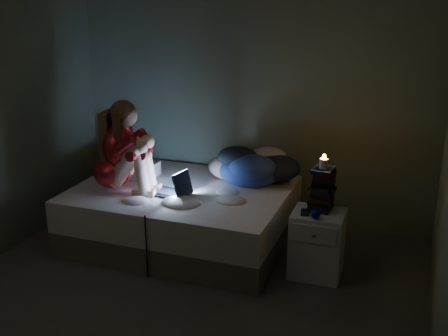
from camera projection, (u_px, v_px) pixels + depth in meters
The scene contains 12 objects.
floor at pixel (171, 310), 4.12m from camera, with size 3.60×3.80×0.02m, color #3A312E.
wall_back at pixel (251, 92), 5.41m from camera, with size 3.60×0.02×2.60m, color #4C5740.
bed at pixel (182, 215), 5.14m from camera, with size 1.91×1.43×0.53m, color beige, non-canonical shape.
pillow at pixel (132, 170), 5.37m from camera, with size 0.46×0.32×0.13m, color silver.
woman at pixel (111, 145), 4.89m from camera, with size 0.52×0.34×0.83m, color #7C0507, non-canonical shape.
laptop at pixel (169, 182), 4.87m from camera, with size 0.34×0.24×0.24m, color black, non-canonical shape.
clothes_pile at pixel (250, 164), 5.13m from camera, with size 0.62×0.49×0.37m, color navy, non-canonical shape.
nightstand at pixel (317, 244), 4.54m from camera, with size 0.41×0.37×0.55m, color white.
book_stack at pixel (322, 189), 4.46m from camera, with size 0.19×0.25×0.35m, color black, non-canonical shape.
candle at pixel (324, 163), 4.40m from camera, with size 0.07×0.07×0.08m, color beige.
phone at pixel (305, 212), 4.44m from camera, with size 0.07×0.14×0.01m, color black.
blue_orb at pixel (315, 214), 4.32m from camera, with size 0.08×0.08×0.08m, color #070C50.
Camera 1 is at (1.60, -3.23, 2.27)m, focal length 44.57 mm.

